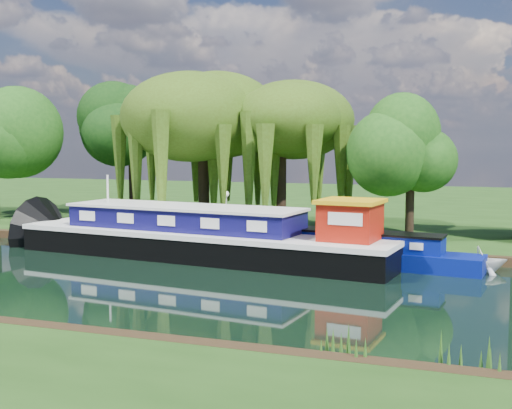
% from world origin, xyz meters
% --- Properties ---
extents(ground, '(120.00, 120.00, 0.00)m').
position_xyz_m(ground, '(0.00, 0.00, 0.00)').
color(ground, black).
extents(far_bank, '(120.00, 52.00, 0.45)m').
position_xyz_m(far_bank, '(0.00, 34.00, 0.23)').
color(far_bank, '#19390F').
rests_on(far_bank, ground).
extents(dutch_barge, '(20.23, 6.82, 4.19)m').
position_xyz_m(dutch_barge, '(1.30, 5.77, 1.04)').
color(dutch_barge, black).
rests_on(dutch_barge, ground).
extents(narrowboat, '(11.95, 3.38, 1.72)m').
position_xyz_m(narrowboat, '(8.62, 6.44, 0.61)').
color(narrowboat, navy).
rests_on(narrowboat, ground).
extents(white_cruiser, '(2.94, 2.76, 1.24)m').
position_xyz_m(white_cruiser, '(14.33, 6.57, 0.00)').
color(white_cruiser, silver).
rests_on(white_cruiser, ground).
extents(willow_left, '(7.72, 7.72, 9.25)m').
position_xyz_m(willow_left, '(-2.29, 13.70, 7.17)').
color(willow_left, black).
rests_on(willow_left, far_bank).
extents(willow_right, '(6.80, 6.80, 8.28)m').
position_xyz_m(willow_right, '(2.60, 14.30, 6.49)').
color(willow_right, black).
rests_on(willow_right, far_bank).
extents(tree_far_mid, '(5.47, 5.47, 8.95)m').
position_xyz_m(tree_far_mid, '(-10.11, 18.45, 6.62)').
color(tree_far_mid, black).
rests_on(tree_far_mid, far_bank).
extents(tree_far_right, '(4.21, 4.21, 6.89)m').
position_xyz_m(tree_far_right, '(10.52, 13.06, 5.20)').
color(tree_far_right, black).
rests_on(tree_far_right, far_bank).
extents(lamppost, '(0.36, 0.36, 2.56)m').
position_xyz_m(lamppost, '(0.50, 10.50, 2.42)').
color(lamppost, silver).
rests_on(lamppost, far_bank).
extents(mooring_posts, '(19.16, 0.16, 1.00)m').
position_xyz_m(mooring_posts, '(-0.50, 8.40, 0.95)').
color(mooring_posts, silver).
rests_on(mooring_posts, far_bank).
extents(reeds_near, '(33.70, 1.50, 1.10)m').
position_xyz_m(reeds_near, '(6.87, -7.57, 0.55)').
color(reeds_near, '#1F4E14').
rests_on(reeds_near, ground).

